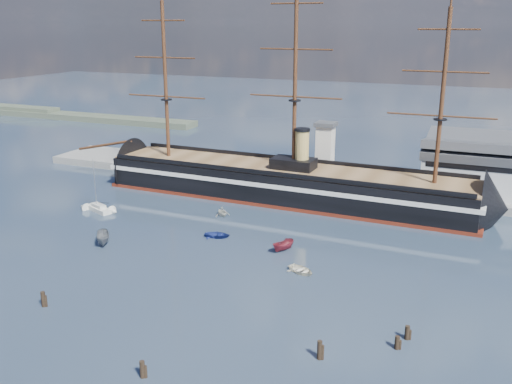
% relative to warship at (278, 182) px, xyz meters
% --- Properties ---
extents(ground, '(600.00, 600.00, 0.00)m').
position_rel_warship_xyz_m(ground, '(4.55, -20.00, -4.04)').
color(ground, '#1F3144').
rests_on(ground, ground).
extents(quay, '(180.00, 18.00, 2.00)m').
position_rel_warship_xyz_m(quay, '(14.55, 16.00, -4.04)').
color(quay, slate).
rests_on(quay, ground).
extents(quay_tower, '(5.00, 5.00, 15.00)m').
position_rel_warship_xyz_m(quay_tower, '(7.55, 13.00, 5.72)').
color(quay_tower, silver).
rests_on(quay_tower, ground).
extents(shoreline, '(120.00, 10.00, 4.00)m').
position_rel_warship_xyz_m(shoreline, '(-134.68, 75.00, -2.59)').
color(shoreline, '#3F4C38').
rests_on(shoreline, ground).
extents(warship, '(113.06, 18.25, 53.94)m').
position_rel_warship_xyz_m(warship, '(0.00, 0.00, 0.00)').
color(warship, black).
rests_on(warship, ground).
extents(sailboat, '(7.80, 4.87, 12.03)m').
position_rel_warship_xyz_m(sailboat, '(-33.70, -24.99, -3.27)').
color(sailboat, silver).
rests_on(sailboat, ground).
extents(motorboat_a, '(7.51, 6.52, 2.94)m').
position_rel_warship_xyz_m(motorboat_a, '(-20.20, -40.94, -4.04)').
color(motorboat_a, slate).
rests_on(motorboat_a, ground).
extents(motorboat_b, '(1.89, 3.39, 1.49)m').
position_rel_warship_xyz_m(motorboat_b, '(-1.82, -29.10, -4.04)').
color(motorboat_b, navy).
rests_on(motorboat_b, ground).
extents(motorboat_c, '(6.40, 4.40, 2.41)m').
position_rel_warship_xyz_m(motorboat_c, '(12.66, -30.61, -4.04)').
color(motorboat_c, maroon).
rests_on(motorboat_c, ground).
extents(motorboat_d, '(5.99, 6.41, 2.25)m').
position_rel_warship_xyz_m(motorboat_d, '(-6.62, -17.14, -4.04)').
color(motorboat_d, beige).
rests_on(motorboat_d, ground).
extents(motorboat_e, '(2.51, 3.41, 1.48)m').
position_rel_warship_xyz_m(motorboat_e, '(18.80, -38.46, -4.04)').
color(motorboat_e, '#EDE8CC').
rests_on(motorboat_e, ground).
extents(piling_near_left, '(0.64, 0.64, 3.14)m').
position_rel_warship_xyz_m(piling_near_left, '(-12.82, -64.85, -4.04)').
color(piling_near_left, black).
rests_on(piling_near_left, ground).
extents(piling_near_mid, '(0.64, 0.64, 2.92)m').
position_rel_warship_xyz_m(piling_near_mid, '(10.85, -74.11, -4.04)').
color(piling_near_mid, black).
rests_on(piling_near_mid, ground).
extents(piling_near_right, '(0.64, 0.64, 3.28)m').
position_rel_warship_xyz_m(piling_near_right, '(29.19, -62.13, -4.04)').
color(piling_near_right, black).
rests_on(piling_near_right, ground).
extents(piling_far_right, '(0.64, 0.64, 2.71)m').
position_rel_warship_xyz_m(piling_far_right, '(38.62, -53.04, -4.04)').
color(piling_far_right, black).
rests_on(piling_far_right, ground).
extents(piling_extra, '(0.64, 0.64, 2.55)m').
position_rel_warship_xyz_m(piling_extra, '(37.79, -55.94, -4.04)').
color(piling_extra, black).
rests_on(piling_extra, ground).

